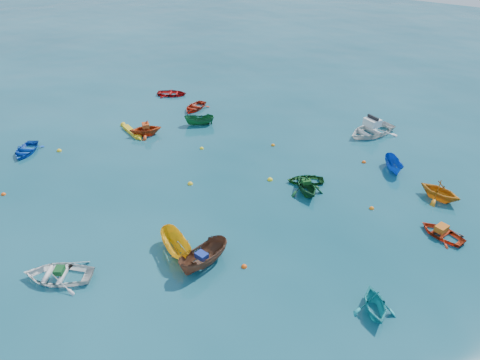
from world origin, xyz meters
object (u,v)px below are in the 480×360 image
Objects in this scene: kayak_yellow at (132,133)px; motorboat_white at (370,134)px; dinghy_blue_sw at (26,153)px; dinghy_white_near at (59,278)px.

kayak_yellow is 0.78× the size of motorboat_white.
dinghy_blue_sw is 27.67m from motorboat_white.
dinghy_blue_sw is 8.28m from kayak_yellow.
dinghy_white_near is 1.03× the size of kayak_yellow.
dinghy_white_near is 17.45m from kayak_yellow.
dinghy_blue_sw is 0.84× the size of dinghy_white_near.
dinghy_white_near is (14.04, -7.02, 0.00)m from dinghy_blue_sw.
motorboat_white is (20.21, 18.90, 0.00)m from dinghy_blue_sw.
dinghy_white_near is 26.64m from motorboat_white.
motorboat_white is at bearing 132.65° from dinghy_white_near.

